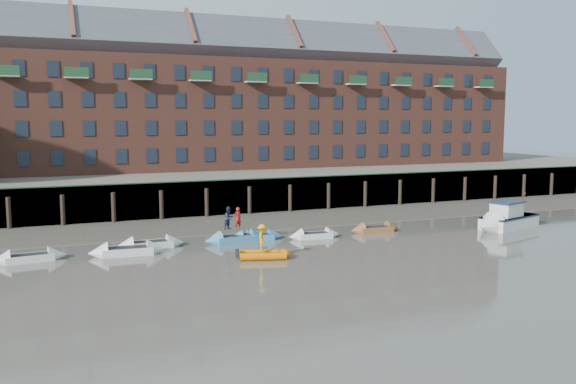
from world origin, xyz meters
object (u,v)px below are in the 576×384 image
motor_launch (502,221)px  person_rib_crew (262,237)px  rowboat_1 (128,251)px  rowboat_0 (30,258)px  rowboat_6 (375,229)px  rowboat_5 (314,235)px  rowboat_4 (256,237)px  rowboat_2 (150,245)px  rib_tender (265,255)px  person_rower_a (238,218)px  person_rower_b (229,218)px  rowboat_3 (235,239)px

motor_launch → person_rib_crew: 21.11m
rowboat_1 → person_rib_crew: person_rib_crew is taller
rowboat_0 → person_rib_crew: 14.38m
rowboat_6 → motor_launch: 10.23m
rowboat_5 → rowboat_1: bearing=-173.6°
rowboat_1 → rowboat_4: 9.37m
rowboat_2 → rowboat_5: 11.84m
rowboat_1 → rowboat_2: 2.30m
rowboat_1 → rowboat_4: bearing=12.8°
rowboat_2 → rib_tender: bearing=-43.7°
person_rib_crew → motor_launch: bearing=-60.7°
rowboat_4 → person_rower_a: person_rower_a is taller
person_rower_a → rowboat_0: bearing=-9.4°
rib_tender → person_rower_a: (-0.02, 5.65, 1.46)m
rib_tender → motor_launch: motor_launch is taller
rowboat_5 → rowboat_2: bearing=179.2°
person_rower_a → rowboat_5: bearing=157.9°
person_rower_b → person_rib_crew: person_rower_b is taller
rowboat_3 → rowboat_1: bearing=-176.3°
rowboat_0 → rowboat_6: size_ratio=1.06×
rowboat_4 → rib_tender: bearing=-97.4°
rib_tender → person_rower_a: 5.83m
rowboat_6 → rowboat_1: bearing=-174.9°
rowboat_0 → motor_launch: size_ratio=0.63×
rowboat_1 → person_rib_crew: bearing=-25.5°
rowboat_4 → person_rower_b: bearing=-173.8°
motor_launch → rowboat_2: bearing=-25.0°
rowboat_4 → person_rower_a: bearing=-167.6°
person_rib_crew → rowboat_2: bearing=68.6°
rowboat_5 → person_rib_crew: (-5.78, -4.79, 1.15)m
rowboat_3 → person_rower_b: size_ratio=2.92×
rowboat_2 → person_rower_a: (6.16, -0.19, 1.46)m
rowboat_6 → person_rower_a: (-11.00, 0.41, 1.48)m
rowboat_1 → rowboat_3: (7.68, 1.39, -0.01)m
rowboat_2 → person_rib_crew: (6.01, -5.84, 1.12)m
rowboat_5 → person_rower_a: (-5.63, 0.85, 1.49)m
rowboat_6 → motor_launch: motor_launch is taller
rowboat_2 → rowboat_6: (17.16, -0.60, -0.02)m
motor_launch → person_rib_crew: bearing=-11.2°
motor_launch → person_rower_b: (-21.41, 3.38, 1.01)m
rowboat_0 → rowboat_5: rowboat_0 is taller
rowboat_4 → motor_launch: motor_launch is taller
motor_launch → rowboat_6: bearing=-33.8°
rowboat_5 → rowboat_3: bearing=175.6°
rowboat_0 → rowboat_6: rowboat_0 is taller
rowboat_1 → rowboat_2: rowboat_1 is taller
rowboat_4 → motor_launch: 19.72m
person_rower_a → person_rower_b: (-0.59, 0.15, 0.03)m
rowboat_3 → rowboat_4: 1.57m
rowboat_6 → person_rib_crew: person_rib_crew is taller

